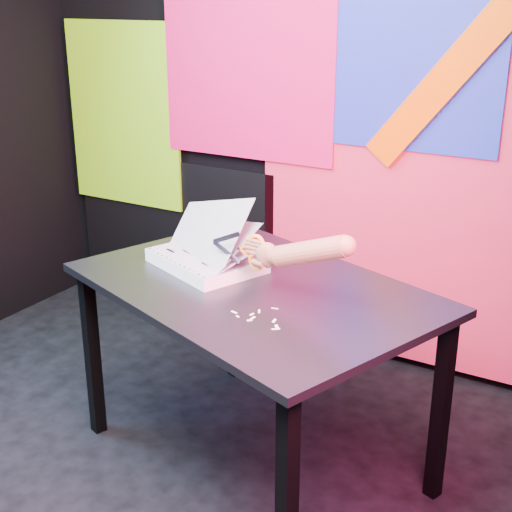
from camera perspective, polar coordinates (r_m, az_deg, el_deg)
The scene contains 7 objects.
room at distance 2.28m, azimuth -14.55°, elevation 9.96°, with size 3.01×3.01×2.71m.
backdrop at distance 3.50m, azimuth 3.79°, elevation 7.42°, with size 2.88×0.05×2.08m.
work_table at distance 2.59m, azimuth -0.16°, elevation -3.99°, with size 1.49×1.23×0.75m.
printout_stack at distance 2.72m, azimuth -3.98°, elevation -0.24°, with size 0.49×0.43×0.31m.
scissors at distance 2.47m, azimuth -0.25°, elevation 0.36°, with size 0.23×0.03×0.13m.
hand_forearm at distance 2.35m, azimuth 3.78°, elevation 0.34°, with size 0.41×0.10×0.18m.
paper_clippings at distance 2.30m, azimuth 0.28°, elevation -5.01°, with size 0.20×0.15×0.00m.
Camera 1 is at (1.59, -1.59, 1.73)m, focal length 50.00 mm.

